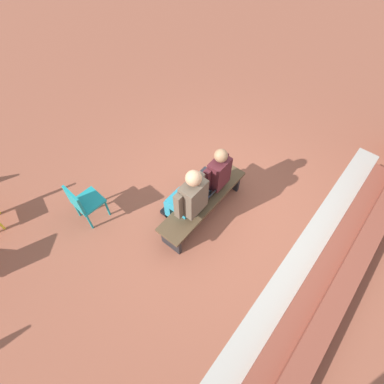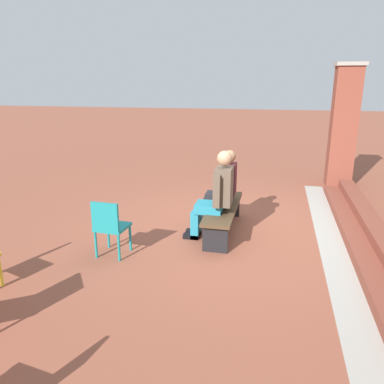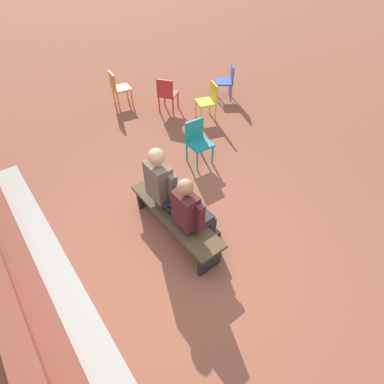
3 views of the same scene
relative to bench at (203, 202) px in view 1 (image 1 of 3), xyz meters
name	(u,v)px [view 1 (image 1 of 3)]	position (x,y,z in m)	size (l,w,h in m)	color
ground_plane	(219,210)	(-0.24, 0.18, -0.35)	(60.00, 60.00, 0.00)	brown
concrete_strip	(291,274)	(0.00, 1.71, -0.35)	(6.62, 0.40, 0.01)	#A8A399
brick_steps	(328,295)	(0.00, 2.26, -0.23)	(5.82, 0.60, 0.30)	brown
bench	(203,202)	(0.00, 0.00, 0.00)	(1.80, 0.44, 0.45)	#4C3823
person_student	(213,175)	(-0.33, -0.07, 0.36)	(0.53, 0.67, 1.33)	#232328
person_adult	(188,198)	(0.30, -0.07, 0.40)	(0.59, 0.75, 1.42)	teal
laptop	(204,198)	(0.00, 0.01, 0.15)	(0.32, 0.29, 0.21)	black
plastic_chair_far_right	(83,202)	(1.27, -1.43, 0.13)	(0.45, 0.45, 0.84)	teal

